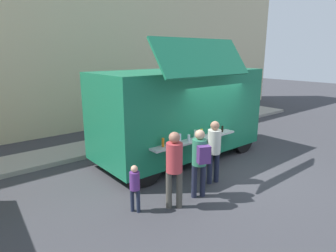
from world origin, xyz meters
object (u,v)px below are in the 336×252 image
object	(u,v)px
customer_front_ordering	(214,147)
customer_mid_with_backpack	(200,157)
food_truck_main	(180,111)
trash_bin	(205,117)
child_near_queue	(135,184)
customer_rear_waiting	(174,164)

from	to	relation	value
customer_front_ordering	customer_mid_with_backpack	distance (m)	0.94
food_truck_main	trash_bin	world-z (taller)	food_truck_main
customer_front_ordering	trash_bin	bearing A→B (deg)	-31.98
trash_bin	customer_mid_with_backpack	xyz separation A→B (m)	(-5.19, -4.74, 0.58)
food_truck_main	child_near_queue	size ratio (longest dim) A/B	5.08
child_near_queue	trash_bin	bearing A→B (deg)	-0.80
food_truck_main	customer_mid_with_backpack	xyz separation A→B (m)	(-1.49, -2.42, -0.55)
trash_bin	customer_rear_waiting	world-z (taller)	customer_rear_waiting
child_near_queue	food_truck_main	bearing A→B (deg)	-0.33
customer_front_ordering	customer_rear_waiting	bearing A→B (deg)	113.91
food_truck_main	trash_bin	bearing A→B (deg)	31.81
trash_bin	customer_mid_with_backpack	world-z (taller)	customer_mid_with_backpack
customer_rear_waiting	child_near_queue	size ratio (longest dim) A/B	1.63
food_truck_main	customer_front_ordering	bearing A→B (deg)	-106.96
trash_bin	food_truck_main	bearing A→B (deg)	-147.86
customer_front_ordering	customer_mid_with_backpack	bearing A→B (deg)	124.57
customer_mid_with_backpack	customer_rear_waiting	distance (m)	0.78
trash_bin	customer_front_ordering	bearing A→B (deg)	-134.52
trash_bin	customer_rear_waiting	xyz separation A→B (m)	(-5.97, -4.72, 0.61)
customer_rear_waiting	child_near_queue	distance (m)	0.98
customer_rear_waiting	food_truck_main	bearing A→B (deg)	-7.63
food_truck_main	customer_rear_waiting	distance (m)	3.34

